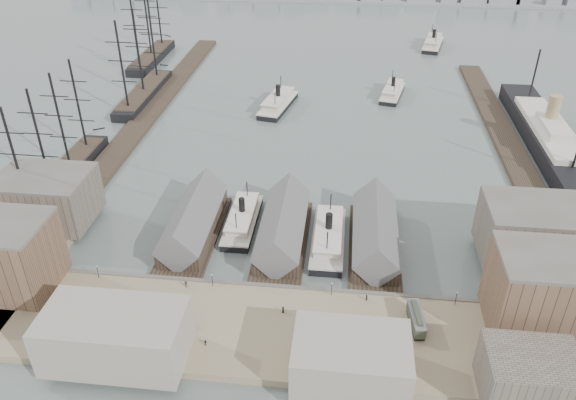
# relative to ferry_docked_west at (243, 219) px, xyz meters

# --- Properties ---
(ground) EXTENTS (900.00, 900.00, 0.00)m
(ground) POSITION_rel_ferry_docked_west_xyz_m (13.00, -23.78, -2.34)
(ground) COLOR #53615E
(ground) RESTS_ON ground
(quay) EXTENTS (180.00, 30.00, 2.00)m
(quay) POSITION_rel_ferry_docked_west_xyz_m (13.00, -43.78, -1.34)
(quay) COLOR #8A7A5D
(quay) RESTS_ON ground
(seawall) EXTENTS (180.00, 1.20, 2.30)m
(seawall) POSITION_rel_ferry_docked_west_xyz_m (13.00, -28.98, -1.19)
(seawall) COLOR #59544C
(seawall) RESTS_ON ground
(west_wharf) EXTENTS (10.00, 220.00, 1.60)m
(west_wharf) POSITION_rel_ferry_docked_west_xyz_m (-55.00, 76.22, -1.54)
(west_wharf) COLOR #2D231C
(west_wharf) RESTS_ON ground
(east_wharf) EXTENTS (10.00, 180.00, 1.60)m
(east_wharf) POSITION_rel_ferry_docked_west_xyz_m (91.00, 66.22, -1.54)
(east_wharf) COLOR #2D231C
(east_wharf) RESTS_ON ground
(ferry_shed_west) EXTENTS (14.00, 42.00, 12.60)m
(ferry_shed_west) POSITION_rel_ferry_docked_west_xyz_m (-13.00, -6.90, 2.30)
(ferry_shed_west) COLOR #2D231C
(ferry_shed_west) RESTS_ON ground
(ferry_shed_center) EXTENTS (14.00, 42.00, 12.60)m
(ferry_shed_center) POSITION_rel_ferry_docked_west_xyz_m (13.00, -6.90, 2.30)
(ferry_shed_center) COLOR #2D231C
(ferry_shed_center) RESTS_ON ground
(ferry_shed_east) EXTENTS (14.00, 42.00, 12.60)m
(ferry_shed_east) POSITION_rel_ferry_docked_west_xyz_m (39.00, -6.90, 2.30)
(ferry_shed_east) COLOR #2D231C
(ferry_shed_east) RESTS_ON ground
(warehouse_west_back) EXTENTS (26.00, 20.00, 14.00)m
(warehouse_west_back) POSITION_rel_ferry_docked_west_xyz_m (-57.00, -5.78, 6.66)
(warehouse_west_back) COLOR #60564C
(warehouse_west_back) RESTS_ON west_land
(warehouse_east_front) EXTENTS (30.00, 18.00, 19.00)m
(warehouse_east_front) POSITION_rel_ferry_docked_west_xyz_m (79.00, -35.78, 9.16)
(warehouse_east_front) COLOR brown
(warehouse_east_front) RESTS_ON east_land
(warehouse_east_back) EXTENTS (28.00, 20.00, 15.00)m
(warehouse_east_back) POSITION_rel_ferry_docked_west_xyz_m (81.00, -8.78, 7.16)
(warehouse_east_back) COLOR #60564C
(warehouse_east_back) RESTS_ON east_land
(street_bldg_center) EXTENTS (24.00, 16.00, 10.00)m
(street_bldg_center) POSITION_rel_ferry_docked_west_xyz_m (33.00, -55.78, 4.66)
(street_bldg_center) COLOR gray
(street_bldg_center) RESTS_ON quay
(street_bldg_west) EXTENTS (30.00, 16.00, 12.00)m
(street_bldg_west) POSITION_rel_ferry_docked_west_xyz_m (-17.00, -55.78, 5.66)
(street_bldg_west) COLOR gray
(street_bldg_west) RESTS_ON quay
(street_bldg_east) EXTENTS (18.00, 14.00, 11.00)m
(street_bldg_east) POSITION_rel_ferry_docked_west_xyz_m (68.00, -56.78, 5.16)
(street_bldg_east) COLOR #60564C
(street_bldg_east) RESTS_ON quay
(lamp_post_far_w) EXTENTS (0.44, 0.44, 3.92)m
(lamp_post_far_w) POSITION_rel_ferry_docked_west_xyz_m (-32.00, -30.78, 2.38)
(lamp_post_far_w) COLOR black
(lamp_post_far_w) RESTS_ON quay
(lamp_post_near_w) EXTENTS (0.44, 0.44, 3.92)m
(lamp_post_near_w) POSITION_rel_ferry_docked_west_xyz_m (-2.00, -30.78, 2.38)
(lamp_post_near_w) COLOR black
(lamp_post_near_w) RESTS_ON quay
(lamp_post_near_e) EXTENTS (0.44, 0.44, 3.92)m
(lamp_post_near_e) POSITION_rel_ferry_docked_west_xyz_m (28.00, -30.78, 2.38)
(lamp_post_near_e) COLOR black
(lamp_post_near_e) RESTS_ON quay
(lamp_post_far_e) EXTENTS (0.44, 0.44, 3.92)m
(lamp_post_far_e) POSITION_rel_ferry_docked_west_xyz_m (58.00, -30.78, 2.38)
(lamp_post_far_e) COLOR black
(lamp_post_far_e) RESTS_ON quay
(ferry_docked_west) EXTENTS (8.38, 27.92, 9.97)m
(ferry_docked_west) POSITION_rel_ferry_docked_west_xyz_m (0.00, 0.00, 0.00)
(ferry_docked_west) COLOR black
(ferry_docked_west) RESTS_ON ground
(ferry_docked_east) EXTENTS (9.06, 30.19, 10.78)m
(ferry_docked_east) POSITION_rel_ferry_docked_west_xyz_m (26.00, -6.60, 0.19)
(ferry_docked_east) COLOR black
(ferry_docked_east) RESTS_ON ground
(ferry_open_near) EXTENTS (15.20, 32.51, 11.18)m
(ferry_open_near) POSITION_rel_ferry_docked_west_xyz_m (-1.03, 91.87, 0.28)
(ferry_open_near) COLOR black
(ferry_open_near) RESTS_ON ground
(ferry_open_mid) EXTENTS (13.31, 27.73, 9.52)m
(ferry_open_mid) POSITION_rel_ferry_docked_west_xyz_m (49.40, 112.20, -0.11)
(ferry_open_mid) COLOR black
(ferry_open_mid) RESTS_ON ground
(ferry_open_far) EXTENTS (15.45, 31.59, 10.84)m
(ferry_open_far) POSITION_rel_ferry_docked_west_xyz_m (76.03, 192.10, 0.20)
(ferry_open_far) COLOR black
(ferry_open_far) RESTS_ON ground
(sailing_ship_near) EXTENTS (8.78, 60.50, 36.10)m
(sailing_ship_near) POSITION_rel_ferry_docked_west_xyz_m (-65.63, 18.52, 0.31)
(sailing_ship_near) COLOR black
(sailing_ship_near) RESTS_ON ground
(sailing_ship_mid) EXTENTS (9.72, 56.18, 39.98)m
(sailing_ship_mid) POSITION_rel_ferry_docked_west_xyz_m (-63.15, 96.34, 0.53)
(sailing_ship_mid) COLOR black
(sailing_ship_mid) RESTS_ON ground
(sailing_ship_far) EXTENTS (9.73, 54.08, 40.02)m
(sailing_ship_far) POSITION_rel_ferry_docked_west_xyz_m (-76.91, 149.37, 0.55)
(sailing_ship_far) COLOR black
(sailing_ship_far) RESTS_ON ground
(ocean_steamer) EXTENTS (13.71, 100.16, 20.03)m
(ocean_steamer) POSITION_rel_ferry_docked_west_xyz_m (105.00, 66.21, 1.97)
(ocean_steamer) COLOR black
(ocean_steamer) RESTS_ON ground
(tram) EXTENTS (3.97, 10.85, 3.77)m
(tram) POSITION_rel_ferry_docked_west_xyz_m (47.86, -39.23, 1.60)
(tram) COLOR black
(tram) RESTS_ON quay
(horse_cart_left) EXTENTS (4.29, 4.24, 1.62)m
(horse_cart_left) POSITION_rel_ferry_docked_west_xyz_m (-29.99, -37.22, 0.48)
(horse_cart_left) COLOR black
(horse_cart_left) RESTS_ON quay
(horse_cart_center) EXTENTS (5.05, 2.11, 1.71)m
(horse_cart_center) POSITION_rel_ferry_docked_west_xyz_m (-4.55, -45.17, 0.51)
(horse_cart_center) COLOR black
(horse_cart_center) RESTS_ON quay
(horse_cart_right) EXTENTS (4.65, 1.94, 1.46)m
(horse_cart_right) POSITION_rel_ferry_docked_west_xyz_m (35.45, -43.65, 0.43)
(horse_cart_right) COLOR black
(horse_cart_right) RESTS_ON quay
(pedestrian_0) EXTENTS (0.77, 0.69, 1.76)m
(pedestrian_0) POSITION_rel_ferry_docked_west_xyz_m (-31.59, -39.34, 0.54)
(pedestrian_0) COLOR black
(pedestrian_0) RESTS_ON quay
(pedestrian_1) EXTENTS (0.95, 0.81, 1.71)m
(pedestrian_1) POSITION_rel_ferry_docked_west_xyz_m (-28.08, -41.91, 0.52)
(pedestrian_1) COLOR black
(pedestrian_1) RESTS_ON quay
(pedestrian_2) EXTENTS (1.26, 0.95, 1.74)m
(pedestrian_2) POSITION_rel_ferry_docked_west_xyz_m (-8.63, -31.78, 0.53)
(pedestrian_2) COLOR black
(pedestrian_2) RESTS_ON quay
(pedestrian_3) EXTENTS (0.95, 0.48, 1.56)m
(pedestrian_3) POSITION_rel_ferry_docked_west_xyz_m (0.88, -50.56, 0.44)
(pedestrian_3) COLOR black
(pedestrian_3) RESTS_ON quay
(pedestrian_4) EXTENTS (0.84, 1.02, 1.80)m
(pedestrian_4) POSITION_rel_ferry_docked_west_xyz_m (16.82, -38.25, 0.57)
(pedestrian_4) COLOR black
(pedestrian_4) RESTS_ON quay
(pedestrian_5) EXTENTS (0.79, 0.75, 1.75)m
(pedestrian_5) POSITION_rel_ferry_docked_west_xyz_m (23.31, -40.86, 0.54)
(pedestrian_5) COLOR black
(pedestrian_5) RESTS_ON quay
(pedestrian_6) EXTENTS (1.02, 1.04, 1.69)m
(pedestrian_6) POSITION_rel_ferry_docked_west_xyz_m (36.55, -31.78, 0.51)
(pedestrian_6) COLOR black
(pedestrian_6) RESTS_ON quay
(pedestrian_7) EXTENTS (1.19, 0.85, 1.66)m
(pedestrian_7) POSITION_rel_ferry_docked_west_xyz_m (46.36, -44.59, 0.49)
(pedestrian_7) COLOR black
(pedestrian_7) RESTS_ON quay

